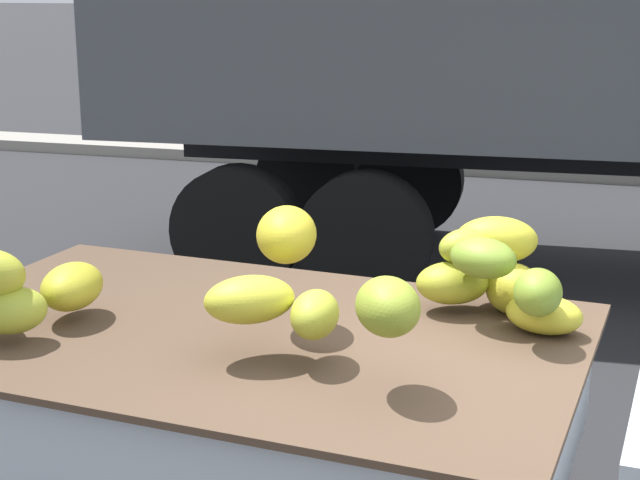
{
  "coord_description": "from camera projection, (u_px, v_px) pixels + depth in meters",
  "views": [
    {
      "loc": [
        0.22,
        -3.58,
        2.52
      ],
      "look_at": [
        -1.1,
        0.75,
        1.33
      ],
      "focal_mm": 54.99,
      "sensor_mm": 36.0,
      "label": 1
    }
  ],
  "objects": [
    {
      "name": "curb_strip",
      "position": [
        598.0,
        172.0,
        13.01
      ],
      "size": [
        80.0,
        0.8,
        0.16
      ],
      "primitive_type": "cube",
      "color": "gray",
      "rests_on": "ground"
    }
  ]
}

